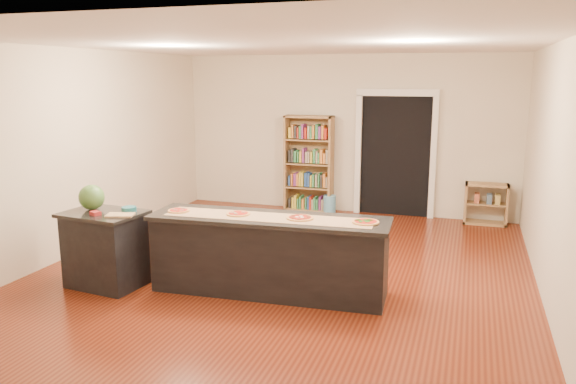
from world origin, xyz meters
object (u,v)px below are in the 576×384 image
(low_shelf, at_px, (486,204))
(side_counter, at_px, (105,249))
(kitchen_island, at_px, (269,255))
(waste_bin, at_px, (330,204))
(watermelon, at_px, (92,197))
(bookshelf, at_px, (309,164))

(low_shelf, bearing_deg, side_counter, -134.55)
(kitchen_island, xyz_separation_m, low_shelf, (2.39, 3.95, -0.10))
(low_shelf, height_order, waste_bin, low_shelf)
(waste_bin, distance_m, watermelon, 4.67)
(kitchen_island, relative_size, side_counter, 3.00)
(waste_bin, bearing_deg, bookshelf, 170.49)
(side_counter, xyz_separation_m, low_shelf, (4.28, 4.35, -0.10))
(kitchen_island, relative_size, watermelon, 9.10)
(bookshelf, xyz_separation_m, low_shelf, (3.07, 0.01, -0.52))
(bookshelf, bearing_deg, low_shelf, 0.13)
(bookshelf, relative_size, watermelon, 5.86)
(waste_bin, height_order, watermelon, watermelon)
(bookshelf, distance_m, waste_bin, 0.82)
(bookshelf, bearing_deg, kitchen_island, -80.28)
(low_shelf, xyz_separation_m, waste_bin, (-2.65, -0.08, -0.18))
(kitchen_island, distance_m, side_counter, 1.93)
(kitchen_island, xyz_separation_m, bookshelf, (-0.68, 3.95, 0.42))
(kitchen_island, relative_size, low_shelf, 3.92)
(side_counter, height_order, watermelon, watermelon)
(side_counter, bearing_deg, kitchen_island, 18.11)
(low_shelf, height_order, watermelon, watermelon)
(side_counter, relative_size, bookshelf, 0.52)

